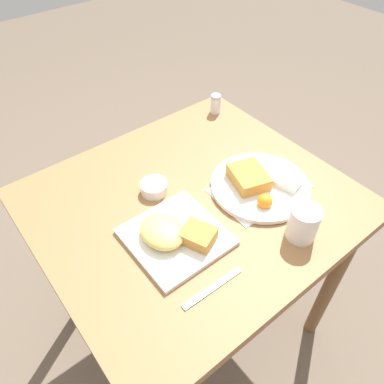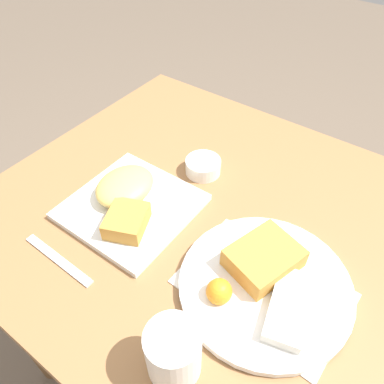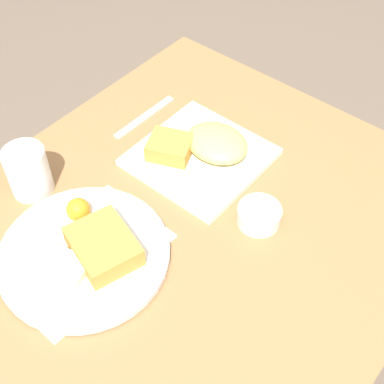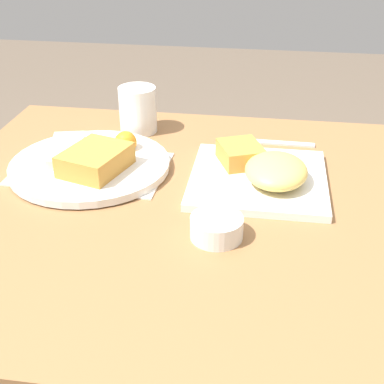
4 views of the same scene
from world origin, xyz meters
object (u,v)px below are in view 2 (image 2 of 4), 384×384
at_px(plate_oval_far, 265,281).
at_px(sauce_ramekin, 203,166).
at_px(plate_square_near, 128,200).
at_px(butter_knife, 58,260).
at_px(coffee_mug, 173,353).

xyz_separation_m(plate_oval_far, sauce_ramekin, (-0.18, -0.26, -0.00)).
bearing_deg(plate_square_near, sauce_ramekin, 161.29).
bearing_deg(butter_knife, plate_square_near, 86.02).
bearing_deg(coffee_mug, butter_knife, -94.58).
xyz_separation_m(plate_square_near, coffee_mug, (0.20, 0.27, 0.03)).
height_order(plate_square_near, coffee_mug, coffee_mug).
distance_m(butter_knife, coffee_mug, 0.29).
distance_m(plate_oval_far, butter_knife, 0.38).
relative_size(sauce_ramekin, coffee_mug, 0.82).
bearing_deg(plate_square_near, butter_knife, -5.12).
distance_m(plate_square_near, plate_oval_far, 0.32).
height_order(butter_knife, coffee_mug, coffee_mug).
distance_m(sauce_ramekin, butter_knife, 0.37).
bearing_deg(sauce_ramekin, plate_oval_far, 54.25).
bearing_deg(coffee_mug, sauce_ramekin, -150.88).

